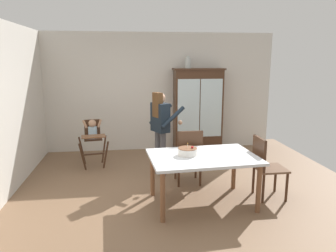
{
  "coord_description": "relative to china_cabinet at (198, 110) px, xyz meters",
  "views": [
    {
      "loc": [
        -0.77,
        -4.77,
        2.11
      ],
      "look_at": [
        -0.06,
        0.7,
        0.95
      ],
      "focal_mm": 34.21,
      "sensor_mm": 36.0,
      "label": 1
    }
  ],
  "objects": [
    {
      "name": "wall_back",
      "position": [
        -0.85,
        0.26,
        0.39
      ],
      "size": [
        5.32,
        0.06,
        2.7
      ],
      "primitive_type": "cube",
      "color": "beige",
      "rests_on": "ground_plane"
    },
    {
      "name": "dining_table",
      "position": [
        -0.55,
        -2.8,
        -0.3
      ],
      "size": [
        1.61,
        1.15,
        0.74
      ],
      "color": "silver",
      "rests_on": "ground_plane"
    },
    {
      "name": "birthday_cake",
      "position": [
        -0.77,
        -2.75,
        -0.16
      ],
      "size": [
        0.28,
        0.28,
        0.19
      ],
      "color": "white",
      "rests_on": "dining_table"
    },
    {
      "name": "dining_chair_right_end",
      "position": [
        0.44,
        -2.72,
        -0.4
      ],
      "size": [
        0.44,
        0.44,
        0.96
      ],
      "rotation": [
        0.0,
        0.0,
        1.57
      ],
      "color": "#422819",
      "rests_on": "ground_plane"
    },
    {
      "name": "ground_plane",
      "position": [
        -0.85,
        -2.37,
        -0.96
      ],
      "size": [
        6.24,
        6.24,
        0.0
      ],
      "primitive_type": "plane",
      "color": "brown"
    },
    {
      "name": "dining_chair_far_side",
      "position": [
        -0.61,
        -2.06,
        -0.4
      ],
      "size": [
        0.44,
        0.44,
        0.96
      ],
      "rotation": [
        0.0,
        0.0,
        3.14
      ],
      "color": "#422819",
      "rests_on": "ground_plane"
    },
    {
      "name": "china_cabinet",
      "position": [
        0.0,
        0.0,
        0.0
      ],
      "size": [
        1.15,
        0.48,
        1.9
      ],
      "color": "#422819",
      "rests_on": "ground_plane"
    },
    {
      "name": "ceramic_vase",
      "position": [
        -0.25,
        0.0,
        1.07
      ],
      "size": [
        0.13,
        0.13,
        0.27
      ],
      "color": "#B2B7B2",
      "rests_on": "china_cabinet"
    },
    {
      "name": "adult_person",
      "position": [
        -1.03,
        -1.51,
        0.01
      ],
      "size": [
        0.65,
        0.64,
        1.53
      ],
      "rotation": [
        0.0,
        0.0,
        2.03
      ],
      "color": "#47474C",
      "rests_on": "ground_plane"
    },
    {
      "name": "high_chair_with_toddler",
      "position": [
        -2.3,
        -0.88,
        -0.3
      ],
      "size": [
        0.65,
        0.74,
        0.95
      ],
      "rotation": [
        0.0,
        0.0,
        0.14
      ],
      "color": "#422819",
      "rests_on": "ground_plane"
    }
  ]
}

